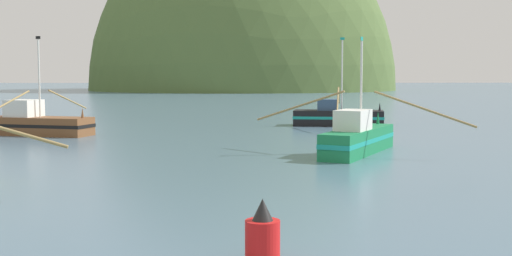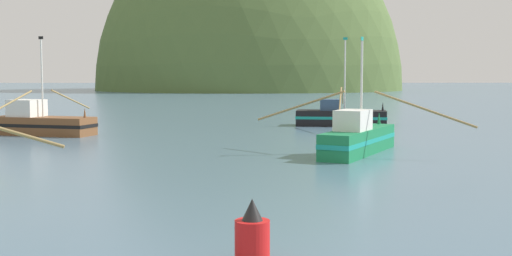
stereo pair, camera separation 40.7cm
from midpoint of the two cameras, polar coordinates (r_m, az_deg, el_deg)
name	(u,v)px [view 1 (the left image)]	position (r m, az deg, el deg)	size (l,w,h in m)	color
hill_far_right	(243,90)	(171.09, -1.23, 3.40)	(80.51, 64.41, 93.72)	#516B38
fishing_boat_brown	(37,123)	(47.12, -19.07, 0.44)	(7.71, 11.69, 6.83)	brown
fishing_boat_green	(358,138)	(34.50, 8.70, -0.87)	(10.65, 8.02, 6.21)	#197A47
fishing_boat_black	(337,116)	(53.03, 7.02, 1.02)	(7.64, 12.94, 7.20)	black
channel_buoy	(263,236)	(14.76, -0.21, -9.53)	(0.80, 0.80, 1.43)	red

